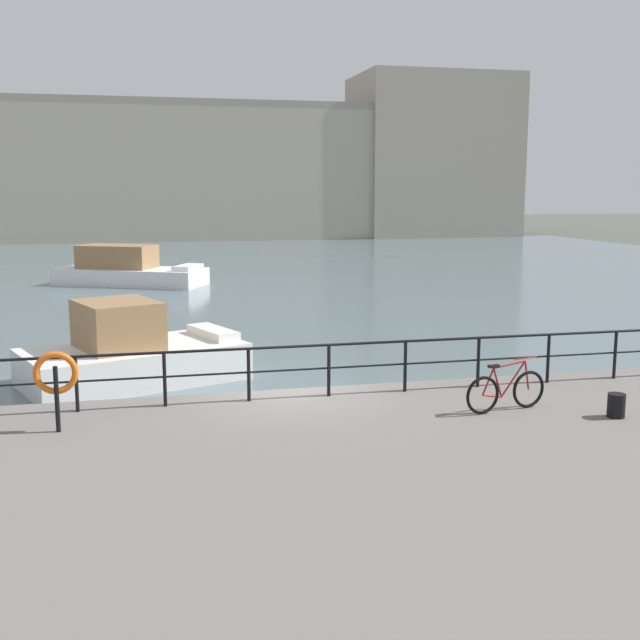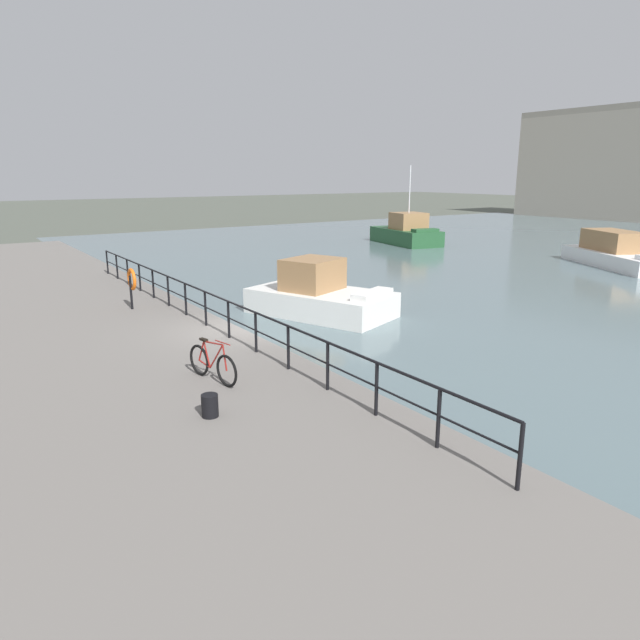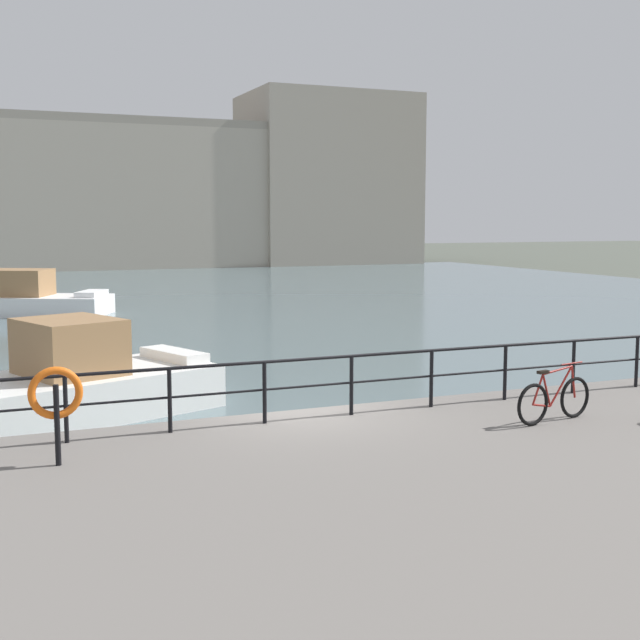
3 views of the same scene
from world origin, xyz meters
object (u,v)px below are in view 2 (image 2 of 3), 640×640
Objects in this scene: moored_white_yacht at (320,296)px; life_ring_stand at (132,281)px; parked_bicycle at (212,364)px; moored_harbor_tender at (618,253)px; moored_small_launch at (406,233)px; mooring_bollard at (210,406)px.

moored_white_yacht is 4.40× the size of life_ring_stand.
moored_white_yacht is 10.14m from parked_bicycle.
moored_harbor_tender reaches higher than parked_bicycle.
moored_small_launch is 3.94× the size of parked_bicycle.
mooring_bollard is at bearing -37.42° from moored_small_launch.
moored_harbor_tender is 29.83m from parked_bicycle.
moored_harbor_tender is (15.42, 2.78, -0.11)m from moored_small_launch.
moored_harbor_tender reaches higher than mooring_bollard.
life_ring_stand is (14.41, -25.55, 0.97)m from moored_small_launch.
moored_white_yacht reaches higher than parked_bicycle.
moored_white_yacht is at bearing 136.05° from mooring_bollard.
parked_bicycle is at bearing -4.58° from life_ring_stand.
parked_bicycle is 1.25× the size of life_ring_stand.
parked_bicycle is (7.05, -28.98, 0.49)m from moored_harbor_tender.
parked_bicycle is (22.46, -26.20, 0.38)m from moored_small_launch.
mooring_bollard is at bearing -64.93° from moored_white_yacht.
life_ring_stand is (-9.84, 1.49, 0.75)m from mooring_bollard.
mooring_bollard is at bearing -46.89° from moored_harbor_tender.
moored_small_launch is at bearing 119.68° from parked_bicycle.
moored_small_launch is 4.94× the size of life_ring_stand.
moored_small_launch is 15.67m from moored_harbor_tender.
moored_harbor_tender is 31.11m from mooring_bollard.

